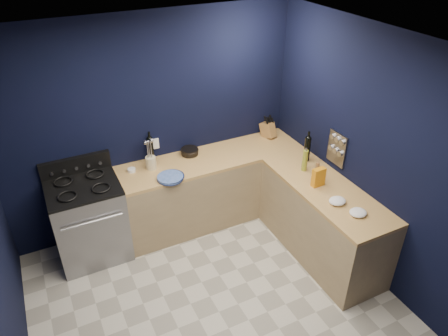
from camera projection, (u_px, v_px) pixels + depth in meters
floor at (219, 312)px, 4.21m from camera, size 3.50×3.50×0.02m
ceiling at (217, 55)px, 2.83m from camera, size 3.50×3.50×0.02m
wall_back at (153, 126)px, 4.86m from camera, size 3.50×0.02×2.60m
wall_right at (376, 162)px, 4.18m from camera, size 0.02×3.50×2.60m
cab_back at (212, 189)px, 5.29m from camera, size 2.30×0.63×0.86m
top_back at (212, 158)px, 5.06m from camera, size 2.30×0.63×0.04m
cab_right at (322, 222)px, 4.73m from camera, size 0.63×1.67×0.86m
top_right at (327, 190)px, 4.49m from camera, size 0.63×1.67×0.04m
gas_range at (90, 222)px, 4.69m from camera, size 0.76×0.66×0.92m
oven_door at (96, 239)px, 4.46m from camera, size 0.59×0.02×0.42m
cooktop at (82, 187)px, 4.44m from camera, size 0.76×0.66×0.03m
backguard at (76, 165)px, 4.61m from camera, size 0.76×0.06×0.20m
spice_panel at (337, 149)px, 4.65m from camera, size 0.02×0.28×0.38m
wall_outlet at (155, 144)px, 4.96m from camera, size 0.09×0.02×0.13m
plate_stack at (170, 178)px, 4.63m from camera, size 0.35×0.35×0.04m
ramekin at (132, 170)px, 4.76m from camera, size 0.12×0.12×0.04m
utensil_crock at (151, 163)px, 4.79m from camera, size 0.15×0.15×0.15m
wine_bottle_back at (151, 149)px, 4.91m from camera, size 0.09×0.09×0.30m
lemon_basket at (190, 152)px, 5.08m from camera, size 0.21×0.21×0.08m
knife_block at (268, 130)px, 5.45m from camera, size 0.17×0.25×0.24m
wine_bottle_right at (307, 149)px, 4.90m from camera, size 0.09×0.09×0.30m
oil_bottle at (305, 160)px, 4.73m from camera, size 0.08×0.08×0.26m
spice_jar_near at (319, 173)px, 4.65m from camera, size 0.06×0.06×0.11m
spice_jar_far at (317, 166)px, 4.79m from camera, size 0.06×0.06×0.09m
crouton_bag at (318, 177)px, 4.47m from camera, size 0.15×0.07×0.21m
towel_front at (337, 201)px, 4.23m from camera, size 0.22×0.20×0.06m
towel_end at (358, 213)px, 4.08m from camera, size 0.21×0.19×0.05m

